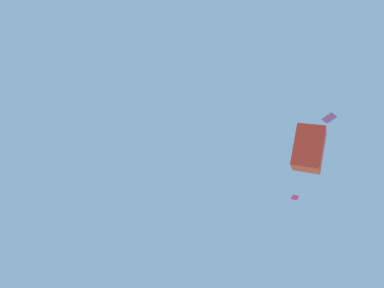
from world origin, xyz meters
The scene contains 3 objects.
distant_kite_magenta_mid_right centered at (-8.89, 30.44, 13.51)m, with size 0.69×0.71×0.39m.
distant_kite_red_low_right centered at (-0.54, 9.22, 5.89)m, with size 1.45×1.18×1.67m.
distant_kite_purple_high_left centered at (-1.95, 20.64, 14.40)m, with size 1.15×1.16×0.28m.
Camera 1 is at (1.98, 0.30, 0.69)m, focal length 30.69 mm.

